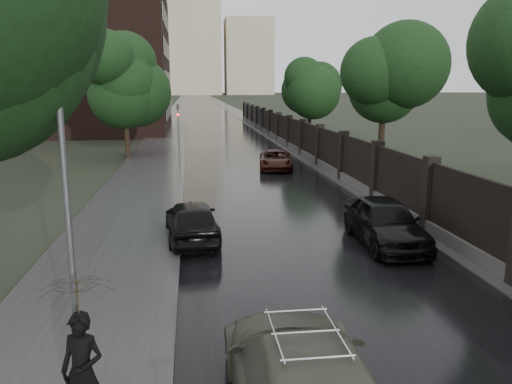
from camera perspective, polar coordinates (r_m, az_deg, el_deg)
name	(u,v)px	position (r m, az deg, el deg)	size (l,w,h in m)	color
road	(199,100)	(196.06, -6.52, 10.45)	(8.00, 420.00, 0.02)	black
sidewalk_left	(183,99)	(196.04, -8.30, 10.43)	(4.00, 420.00, 0.16)	#2D2D2D
verge_right	(213,99)	(196.24, -4.88, 10.50)	(3.00, 420.00, 0.08)	#2D2D2D
fence_right	(297,139)	(39.05, 4.67, 6.04)	(0.45, 75.72, 2.70)	#383533
tree_left_far	(124,83)	(36.24, -14.82, 11.93)	(4.25, 4.25, 7.39)	black
tree_right_b	(384,88)	(30.07, 14.42, 11.46)	(4.08, 4.08, 7.01)	black
tree_right_c	(310,87)	(47.27, 6.21, 11.82)	(4.08, 4.08, 7.01)	black
lamp_post	(70,247)	(8.04, -20.44, -5.90)	(0.25, 0.12, 5.11)	#59595E
traffic_light	(178,130)	(31.08, -8.86, 6.98)	(0.16, 0.32, 4.00)	#59595E
brick_building	(52,39)	(59.94, -22.26, 15.89)	(24.00, 18.00, 20.00)	black
stalinist_tower	(194,28)	(307.80, -7.10, 18.13)	(92.00, 30.00, 159.00)	tan
volga_sedan	(305,384)	(7.85, 5.58, -20.98)	(2.17, 5.33, 1.55)	#4E5342
hatchback_left	(192,220)	(16.62, -7.35, -3.24)	(1.65, 4.10, 1.40)	black
car_right_near	(385,222)	(16.58, 14.53, -3.32)	(1.81, 4.50, 1.53)	black
car_right_far	(276,160)	(30.81, 2.27, 3.69)	(1.96, 4.25, 1.18)	black
pedestrian_umbrella	(78,309)	(7.55, -19.71, -12.48)	(1.30, 1.32, 2.77)	black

